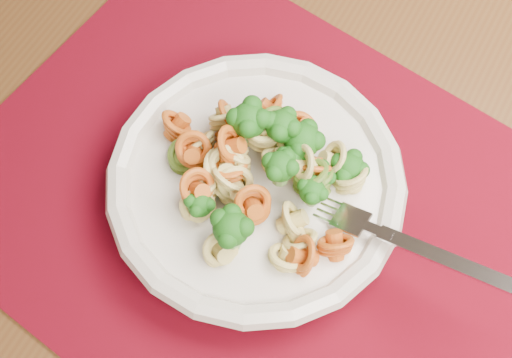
% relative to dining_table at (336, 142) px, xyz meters
% --- Properties ---
extents(dining_table, '(1.48, 1.05, 0.75)m').
position_rel_dining_table_xyz_m(dining_table, '(0.00, 0.00, 0.00)').
color(dining_table, '#492D14').
rests_on(dining_table, ground).
extents(placemat, '(0.56, 0.48, 0.00)m').
position_rel_dining_table_xyz_m(placemat, '(-0.03, -0.14, 0.11)').
color(placemat, '#5A0313').
rests_on(placemat, dining_table).
extents(pasta_bowl, '(0.24, 0.24, 0.05)m').
position_rel_dining_table_xyz_m(pasta_bowl, '(-0.03, -0.13, 0.13)').
color(pasta_bowl, beige).
rests_on(pasta_bowl, placemat).
extents(pasta_broccoli_heap, '(0.20, 0.20, 0.06)m').
position_rel_dining_table_xyz_m(pasta_broccoli_heap, '(-0.03, -0.13, 0.15)').
color(pasta_broccoli_heap, '#D1BC67').
rests_on(pasta_broccoli_heap, pasta_bowl).
extents(fork, '(0.18, 0.06, 0.08)m').
position_rel_dining_table_xyz_m(fork, '(0.05, -0.14, 0.15)').
color(fork, silver).
rests_on(fork, pasta_bowl).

